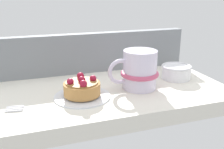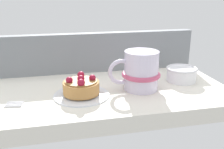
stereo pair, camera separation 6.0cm
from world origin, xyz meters
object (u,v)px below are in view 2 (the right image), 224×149
object	(u,v)px
raspberry_tart	(81,86)
coffee_mug	(140,71)
dessert_plate	(81,94)
sugar_bowl	(181,74)

from	to	relation	value
raspberry_tart	coffee_mug	bearing A→B (deg)	4.44
dessert_plate	raspberry_tart	world-z (taller)	raspberry_tart
dessert_plate	raspberry_tart	size ratio (longest dim) A/B	1.54
dessert_plate	coffee_mug	size ratio (longest dim) A/B	0.99
coffee_mug	sugar_bowl	world-z (taller)	coffee_mug
dessert_plate	sugar_bowl	distance (cm)	27.60
sugar_bowl	raspberry_tart	bearing A→B (deg)	-170.80
raspberry_tart	sugar_bowl	world-z (taller)	raspberry_tart
raspberry_tart	sugar_bowl	bearing A→B (deg)	9.20
sugar_bowl	dessert_plate	bearing A→B (deg)	-170.82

